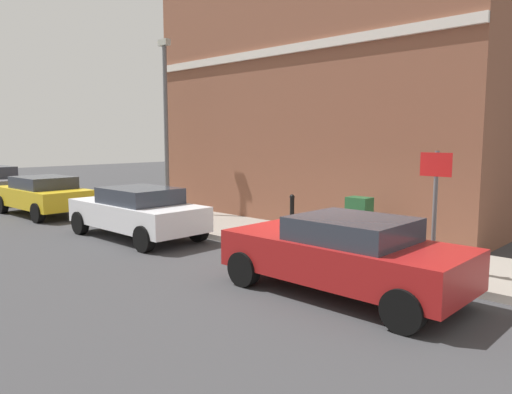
% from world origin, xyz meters
% --- Properties ---
extents(ground, '(80.00, 80.00, 0.00)m').
position_xyz_m(ground, '(0.00, 0.00, 0.00)').
color(ground, '#38383A').
extents(sidewalk, '(2.67, 30.00, 0.15)m').
position_xyz_m(sidewalk, '(1.86, 6.00, 0.07)').
color(sidewalk, gray).
rests_on(sidewalk, ground).
extents(corner_building, '(6.82, 11.46, 9.14)m').
position_xyz_m(corner_building, '(6.56, 3.73, 4.57)').
color(corner_building, brown).
rests_on(corner_building, ground).
extents(car_red, '(1.93, 4.21, 1.37)m').
position_xyz_m(car_red, '(-0.86, -1.20, 0.72)').
color(car_red, maroon).
rests_on(car_red, ground).
extents(car_white, '(1.88, 4.27, 1.37)m').
position_xyz_m(car_white, '(-0.66, 5.49, 0.73)').
color(car_white, silver).
rests_on(car_white, ground).
extents(car_yellow, '(2.00, 4.05, 1.36)m').
position_xyz_m(car_yellow, '(-0.77, 11.25, 0.73)').
color(car_yellow, gold).
rests_on(car_yellow, ground).
extents(utility_cabinet, '(0.46, 0.61, 1.15)m').
position_xyz_m(utility_cabinet, '(2.10, 0.34, 0.68)').
color(utility_cabinet, '#1E4C28').
rests_on(utility_cabinet, sidewalk).
extents(bollard_near_cabinet, '(0.14, 0.14, 1.04)m').
position_xyz_m(bollard_near_cabinet, '(2.20, 2.46, 0.70)').
color(bollard_near_cabinet, black).
rests_on(bollard_near_cabinet, sidewalk).
extents(street_sign, '(0.08, 0.60, 2.30)m').
position_xyz_m(street_sign, '(0.98, -1.95, 1.66)').
color(street_sign, '#59595B').
rests_on(street_sign, sidewalk).
extents(lamppost, '(0.20, 0.44, 5.72)m').
position_xyz_m(lamppost, '(1.90, 7.65, 3.30)').
color(lamppost, '#59595B').
rests_on(lamppost, sidewalk).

